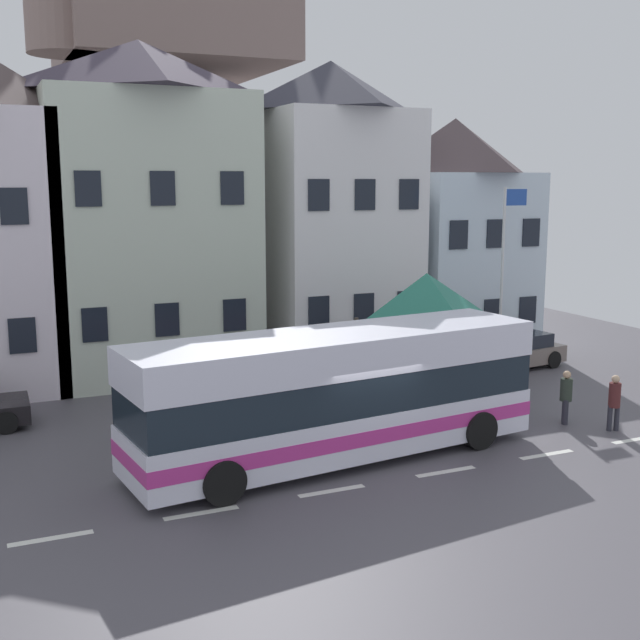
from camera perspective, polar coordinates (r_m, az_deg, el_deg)
The scene contains 12 objects.
ground_plane at distance 19.99m, azimuth 3.25°, elevation -10.25°, with size 40.00×60.00×0.07m.
townhouse_02 at distance 29.38m, azimuth -12.46°, elevation 7.69°, with size 6.96×6.24×11.65m.
townhouse_03 at distance 31.49m, azimuth 0.76°, elevation 7.77°, with size 5.40×5.96×11.34m.
townhouse_04 at distance 34.32m, azimuth 9.46°, elevation 6.18°, with size 5.09×6.05×9.39m.
hilltop_castle at distance 49.09m, azimuth -10.48°, elevation 10.90°, with size 36.89×36.89×21.69m.
transit_bus at distance 19.76m, azimuth 1.23°, elevation -5.44°, with size 10.81×3.77×3.21m.
bus_shelter at distance 25.53m, azimuth 7.60°, elevation 1.54°, with size 3.60×3.60×3.98m.
parked_car_00 at distance 30.39m, azimuth 13.58°, elevation -2.17°, with size 4.20×2.32×1.28m.
pedestrian_00 at distance 23.58m, azimuth 20.29°, elevation -5.32°, with size 0.32×0.32×1.59m.
pedestrian_01 at distance 23.86m, azimuth 17.16°, elevation -5.17°, with size 0.34×0.34×1.54m.
public_bench at distance 28.53m, azimuth 6.29°, elevation -3.06°, with size 1.69×0.48×0.87m.
flagpole at distance 28.43m, azimuth 13.03°, elevation 3.65°, with size 0.95×0.10×6.64m.
Camera 1 is at (-8.53, -16.71, 6.87)m, focal length 44.79 mm.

